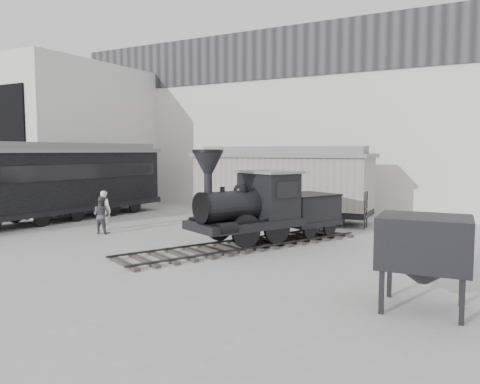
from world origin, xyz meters
The scene contains 9 objects.
ground centered at (0.00, 0.00, 0.00)m, with size 90.00×90.00×0.00m, color #9E9E9B.
north_wall centered at (0.00, 14.98, 5.55)m, with size 34.00×2.51×11.00m.
west_pavilion centered at (-14.50, 9.96, 4.49)m, with size 7.00×12.11×9.00m.
locomotive centered at (1.94, 3.89, 1.33)m, with size 6.45×10.16×3.61m.
boxcar centered at (0.00, 10.25, 2.05)m, with size 9.60×3.21×3.90m.
passenger_coach centered at (-10.28, 4.37, 2.09)m, with size 4.05×14.31×3.78m.
visitor_a centered at (-5.94, 3.50, 0.92)m, with size 0.67×0.44×1.84m, color silver.
visitor_b centered at (-5.36, 2.74, 0.83)m, with size 0.81×0.63×1.66m, color #49474D.
coal_hopper centered at (8.51, -1.11, 1.42)m, with size 2.10×1.76×2.18m.
Camera 1 is at (9.83, -12.35, 3.65)m, focal length 35.00 mm.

